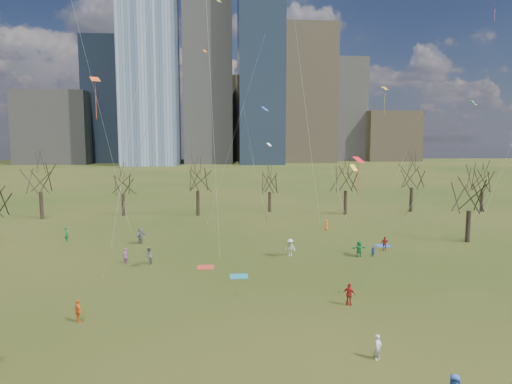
{
  "coord_description": "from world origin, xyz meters",
  "views": [
    {
      "loc": [
        -3.88,
        -33.28,
        12.26
      ],
      "look_at": [
        0.0,
        12.0,
        7.0
      ],
      "focal_mm": 32.0,
      "sensor_mm": 36.0,
      "label": 1
    }
  ],
  "objects": [
    {
      "name": "person_16",
      "position": [
        5.79,
        -1.36,
        0.85
      ],
      "size": [
        1.02,
        0.96,
        1.7
      ],
      "primitive_type": "imported",
      "rotation": [
        0.0,
        0.0,
        2.43
      ],
      "color": "#B21E19",
      "rests_on": "ground"
    },
    {
      "name": "person_9",
      "position": [
        3.75,
        13.33,
        0.91
      ],
      "size": [
        1.35,
        1.21,
        1.82
      ],
      "primitive_type": "imported",
      "rotation": [
        0.0,
        0.0,
        5.69
      ],
      "color": "silver",
      "rests_on": "ground"
    },
    {
      "name": "bare_tree_row",
      "position": [
        -0.09,
        37.22,
        6.12
      ],
      "size": [
        113.04,
        29.8,
        9.5
      ],
      "color": "black",
      "rests_on": "ground"
    },
    {
      "name": "person_11",
      "position": [
        -12.95,
        20.51,
        0.95
      ],
      "size": [
        1.38,
        1.81,
        1.91
      ],
      "primitive_type": "imported",
      "rotation": [
        0.0,
        0.0,
        1.04
      ],
      "color": "slate",
      "rests_on": "ground"
    },
    {
      "name": "person_1",
      "position": [
        4.99,
        -9.67,
        0.72
      ],
      "size": [
        0.62,
        0.61,
        1.45
      ],
      "primitive_type": "imported",
      "rotation": [
        0.0,
        0.0,
        0.75
      ],
      "color": "silver",
      "rests_on": "ground"
    },
    {
      "name": "blanket_teal",
      "position": [
        -2.01,
        6.52,
        0.01
      ],
      "size": [
        1.6,
        1.5,
        0.03
      ],
      "primitive_type": "cube",
      "color": "#17718A",
      "rests_on": "ground"
    },
    {
      "name": "person_7",
      "position": [
        -13.04,
        11.77,
        0.77
      ],
      "size": [
        0.61,
        0.68,
        1.55
      ],
      "primitive_type": "imported",
      "rotation": [
        0.0,
        0.0,
        4.16
      ],
      "color": "#8C468B",
      "rests_on": "ground"
    },
    {
      "name": "ground",
      "position": [
        0.0,
        0.0,
        0.0
      ],
      "size": [
        500.0,
        500.0,
        0.0
      ],
      "primitive_type": "plane",
      "color": "black",
      "rests_on": "ground"
    },
    {
      "name": "downtown_skyline",
      "position": [
        -2.43,
        210.64,
        39.01
      ],
      "size": [
        212.5,
        78.0,
        118.0
      ],
      "color": "slate",
      "rests_on": "ground"
    },
    {
      "name": "person_14",
      "position": [
        -10.67,
        11.28,
        0.86
      ],
      "size": [
        0.81,
        0.95,
        1.72
      ],
      "primitive_type": "imported",
      "rotation": [
        0.0,
        0.0,
        4.51
      ],
      "color": "slate",
      "rests_on": "ground"
    },
    {
      "name": "blanket_crimson",
      "position": [
        -5.08,
        9.75,
        0.01
      ],
      "size": [
        1.6,
        1.5,
        0.03
      ],
      "primitive_type": "cube",
      "color": "red",
      "rests_on": "ground"
    },
    {
      "name": "person_10",
      "position": [
        14.54,
        14.78,
        0.78
      ],
      "size": [
        0.94,
        0.44,
        1.57
      ],
      "primitive_type": "imported",
      "rotation": [
        0.0,
        0.0,
        6.22
      ],
      "color": "#AB1B18",
      "rests_on": "ground"
    },
    {
      "name": "person_12",
      "position": [
        10.82,
        26.49,
        0.7
      ],
      "size": [
        0.58,
        0.76,
        1.4
      ],
      "primitive_type": "imported",
      "rotation": [
        0.0,
        0.0,
        1.78
      ],
      "color": "orange",
      "rests_on": "ground"
    },
    {
      "name": "person_13",
      "position": [
        -21.94,
        22.17,
        0.9
      ],
      "size": [
        0.69,
        0.78,
        1.8
      ],
      "primitive_type": "imported",
      "rotation": [
        0.0,
        0.0,
        2.05
      ],
      "color": "#197134",
      "rests_on": "ground"
    },
    {
      "name": "person_5",
      "position": [
        10.85,
        12.31,
        0.87
      ],
      "size": [
        1.65,
        0.66,
        1.74
      ],
      "primitive_type": "imported",
      "rotation": [
        0.0,
        0.0,
        3.23
      ],
      "color": "#1C7F3E",
      "rests_on": "ground"
    },
    {
      "name": "kites_airborne",
      "position": [
        4.3,
        14.53,
        14.0
      ],
      "size": [
        69.66,
        42.67,
        34.39
      ],
      "color": "#F55014",
      "rests_on": "ground"
    },
    {
      "name": "blanket_navy",
      "position": [
        15.19,
        16.99,
        0.01
      ],
      "size": [
        1.6,
        1.5,
        0.03
      ],
      "primitive_type": "cube",
      "color": "#2441AB",
      "rests_on": "ground"
    },
    {
      "name": "person_4",
      "position": [
        -13.27,
        -2.88,
        0.78
      ],
      "size": [
        0.84,
        0.96,
        1.55
      ],
      "primitive_type": "imported",
      "rotation": [
        0.0,
        0.0,
        2.2
      ],
      "color": "orange",
      "rests_on": "ground"
    },
    {
      "name": "person_8",
      "position": [
        12.31,
        12.16,
        0.52
      ],
      "size": [
        0.62,
        0.65,
        1.05
      ],
      "primitive_type": "imported",
      "rotation": [
        0.0,
        0.0,
        5.34
      ],
      "color": "#24499C",
      "rests_on": "ground"
    }
  ]
}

